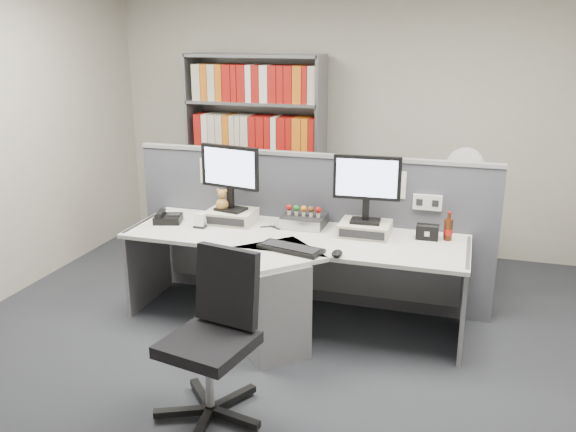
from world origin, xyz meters
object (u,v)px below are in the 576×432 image
(desktop_pc, at_px, (304,221))
(filing_cabinet, at_px, (458,246))
(mouse, at_px, (337,254))
(speaker, at_px, (427,232))
(desk_fan, at_px, (465,171))
(desk_phone, at_px, (167,218))
(monitor_right, at_px, (367,183))
(desk, at_px, (286,278))
(office_chair, at_px, (215,331))
(shelving_unit, at_px, (256,155))
(keyboard, at_px, (291,248))
(monitor_left, at_px, (230,172))
(desk_calendar, at_px, (200,222))
(cola_bottle, at_px, (448,229))

(desktop_pc, distance_m, filing_cabinet, 1.57)
(mouse, height_order, filing_cabinet, mouse)
(speaker, xyz_separation_m, desk_fan, (0.22, 0.98, 0.27))
(speaker, bearing_deg, desk_fan, 77.18)
(desk_phone, bearing_deg, monitor_right, 5.56)
(desk, distance_m, filing_cabinet, 1.85)
(monitor_right, bearing_deg, desk_phone, -174.44)
(monitor_right, distance_m, office_chair, 1.68)
(shelving_unit, relative_size, desk_fan, 3.62)
(desk, height_order, monitor_right, monitor_right)
(monitor_right, relative_size, keyboard, 1.03)
(monitor_left, bearing_deg, desk_phone, -162.56)
(keyboard, bearing_deg, desk_calendar, 161.10)
(monitor_right, height_order, speaker, monitor_right)
(keyboard, height_order, office_chair, office_chair)
(monitor_left, bearing_deg, filing_cabinet, 29.64)
(shelving_unit, xyz_separation_m, office_chair, (0.80, -2.90, -0.45))
(mouse, height_order, desk_phone, desk_phone)
(speaker, xyz_separation_m, shelving_unit, (-1.88, 1.43, 0.20))
(shelving_unit, bearing_deg, cola_bottle, -34.72)
(desk, xyz_separation_m, filing_cabinet, (1.20, 1.40, -0.11))
(desktop_pc, xyz_separation_m, keyboard, (0.06, -0.57, -0.03))
(speaker, distance_m, cola_bottle, 0.15)
(desk, bearing_deg, desk_fan, 49.39)
(mouse, distance_m, desk_fan, 1.75)
(shelving_unit, bearing_deg, keyboard, -63.63)
(office_chair, bearing_deg, mouse, 60.57)
(mouse, bearing_deg, desk_phone, 166.25)
(monitor_left, relative_size, desk_fan, 0.96)
(monitor_left, xyz_separation_m, office_chair, (0.48, -1.44, -0.61))
(monitor_right, height_order, cola_bottle, monitor_right)
(desk_calendar, relative_size, desk_fan, 0.21)
(desk, xyz_separation_m, desk_fan, (1.20, 1.40, 0.59))
(shelving_unit, xyz_separation_m, desk_fan, (2.10, -0.45, 0.07))
(desk, bearing_deg, monitor_left, 146.76)
(speaker, bearing_deg, monitor_right, -175.41)
(desk_fan, xyz_separation_m, office_chair, (-1.30, -2.45, -0.52))
(desk_fan, distance_m, office_chair, 2.83)
(desk_fan, bearing_deg, keyboard, -126.74)
(monitor_left, distance_m, office_chair, 1.63)
(keyboard, bearing_deg, mouse, -4.17)
(desk_calendar, height_order, cola_bottle, cola_bottle)
(speaker, bearing_deg, cola_bottle, 9.62)
(cola_bottle, bearing_deg, desk_fan, 85.47)
(mouse, relative_size, office_chair, 0.12)
(desk_calendar, xyz_separation_m, desk_fan, (1.97, 1.22, 0.28))
(monitor_left, bearing_deg, shelving_unit, 102.12)
(monitor_right, xyz_separation_m, cola_bottle, (0.61, 0.06, -0.32))
(mouse, bearing_deg, monitor_right, 79.01)
(keyboard, height_order, desk_calendar, desk_calendar)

